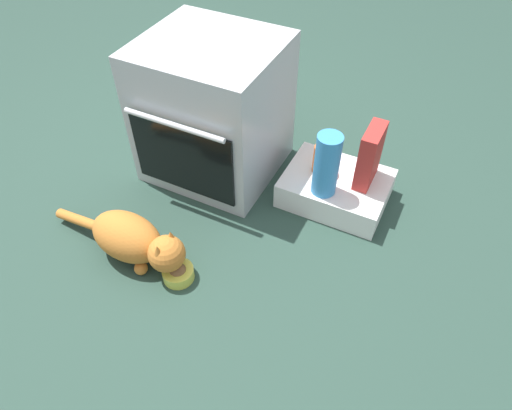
{
  "coord_description": "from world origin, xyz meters",
  "views": [
    {
      "loc": [
        0.96,
        -1.16,
        1.58
      ],
      "look_at": [
        0.38,
        0.0,
        0.25
      ],
      "focal_mm": 32.66,
      "sensor_mm": 36.0,
      "label": 1
    }
  ],
  "objects_px": {
    "sauce_jar": "(322,159)",
    "cereal_box": "(370,156)",
    "food_bowl": "(178,273)",
    "cat": "(134,240)",
    "pantry_cabinet": "(336,188)",
    "water_bottle": "(327,165)",
    "oven": "(214,110)"
  },
  "relations": [
    {
      "from": "water_bottle",
      "to": "oven",
      "type": "bearing_deg",
      "value": 172.94
    },
    {
      "from": "water_bottle",
      "to": "sauce_jar",
      "type": "relative_size",
      "value": 2.14
    },
    {
      "from": "food_bowl",
      "to": "cereal_box",
      "type": "relative_size",
      "value": 0.46
    },
    {
      "from": "water_bottle",
      "to": "sauce_jar",
      "type": "height_order",
      "value": "water_bottle"
    },
    {
      "from": "pantry_cabinet",
      "to": "water_bottle",
      "type": "height_order",
      "value": "water_bottle"
    },
    {
      "from": "pantry_cabinet",
      "to": "sauce_jar",
      "type": "distance_m",
      "value": 0.16
    },
    {
      "from": "water_bottle",
      "to": "pantry_cabinet",
      "type": "bearing_deg",
      "value": 74.1
    },
    {
      "from": "cat",
      "to": "sauce_jar",
      "type": "xyz_separation_m",
      "value": [
        0.54,
        0.72,
        0.09
      ]
    },
    {
      "from": "oven",
      "to": "cereal_box",
      "type": "relative_size",
      "value": 2.37
    },
    {
      "from": "food_bowl",
      "to": "sauce_jar",
      "type": "distance_m",
      "value": 0.82
    },
    {
      "from": "pantry_cabinet",
      "to": "sauce_jar",
      "type": "bearing_deg",
      "value": 173.13
    },
    {
      "from": "cereal_box",
      "to": "cat",
      "type": "bearing_deg",
      "value": -134.39
    },
    {
      "from": "cereal_box",
      "to": "pantry_cabinet",
      "type": "bearing_deg",
      "value": -159.31
    },
    {
      "from": "pantry_cabinet",
      "to": "cereal_box",
      "type": "relative_size",
      "value": 1.7
    },
    {
      "from": "cereal_box",
      "to": "oven",
      "type": "bearing_deg",
      "value": -174.07
    },
    {
      "from": "pantry_cabinet",
      "to": "cereal_box",
      "type": "xyz_separation_m",
      "value": [
        0.12,
        0.04,
        0.21
      ]
    },
    {
      "from": "oven",
      "to": "food_bowl",
      "type": "distance_m",
      "value": 0.78
    },
    {
      "from": "water_bottle",
      "to": "cereal_box",
      "type": "distance_m",
      "value": 0.21
    },
    {
      "from": "pantry_cabinet",
      "to": "water_bottle",
      "type": "bearing_deg",
      "value": -105.9
    },
    {
      "from": "sauce_jar",
      "to": "cereal_box",
      "type": "distance_m",
      "value": 0.22
    },
    {
      "from": "cat",
      "to": "sauce_jar",
      "type": "height_order",
      "value": "sauce_jar"
    },
    {
      "from": "pantry_cabinet",
      "to": "cat",
      "type": "bearing_deg",
      "value": -131.24
    },
    {
      "from": "cat",
      "to": "water_bottle",
      "type": "bearing_deg",
      "value": 48.51
    },
    {
      "from": "oven",
      "to": "cereal_box",
      "type": "xyz_separation_m",
      "value": [
        0.74,
        0.08,
        -0.06
      ]
    },
    {
      "from": "cereal_box",
      "to": "sauce_jar",
      "type": "bearing_deg",
      "value": -170.84
    },
    {
      "from": "oven",
      "to": "cat",
      "type": "bearing_deg",
      "value": -89.89
    },
    {
      "from": "cat",
      "to": "food_bowl",
      "type": "bearing_deg",
      "value": 0.0
    },
    {
      "from": "food_bowl",
      "to": "water_bottle",
      "type": "relative_size",
      "value": 0.43
    },
    {
      "from": "pantry_cabinet",
      "to": "cereal_box",
      "type": "height_order",
      "value": "cereal_box"
    },
    {
      "from": "food_bowl",
      "to": "cat",
      "type": "bearing_deg",
      "value": 177.03
    },
    {
      "from": "food_bowl",
      "to": "cat",
      "type": "height_order",
      "value": "cat"
    },
    {
      "from": "oven",
      "to": "pantry_cabinet",
      "type": "relative_size",
      "value": 1.39
    }
  ]
}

